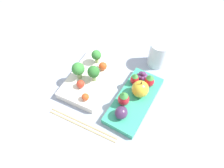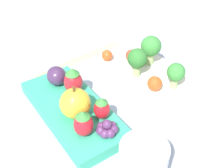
{
  "view_description": "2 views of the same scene",
  "coord_description": "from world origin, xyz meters",
  "px_view_note": "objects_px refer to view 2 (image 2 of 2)",
  "views": [
    {
      "loc": [
        -0.3,
        -0.19,
        0.52
      ],
      "look_at": [
        -0.01,
        0.01,
        0.03
      ],
      "focal_mm": 32.0,
      "sensor_mm": 36.0,
      "label": 1
    },
    {
      "loc": [
        0.35,
        -0.22,
        0.38
      ],
      "look_at": [
        -0.01,
        0.01,
        0.03
      ],
      "focal_mm": 50.0,
      "sensor_mm": 36.0,
      "label": 2
    }
  ],
  "objects_px": {
    "broccoli_floret_2": "(137,59)",
    "plum": "(57,76)",
    "cherry_tomato_0": "(132,56)",
    "grape_cluster": "(107,129)",
    "cherry_tomato_2": "(155,84)",
    "apple": "(75,103)",
    "cherry_tomato_1": "(107,55)",
    "broccoli_floret_0": "(176,73)",
    "bento_box_fruit": "(73,111)",
    "broccoli_floret_1": "(151,47)",
    "strawberry_2": "(83,123)",
    "bento_box_savoury": "(146,79)",
    "strawberry_1": "(102,108)",
    "chopsticks_pair": "(79,59)",
    "strawberry_0": "(73,81)"
  },
  "relations": [
    {
      "from": "plum",
      "to": "chopsticks_pair",
      "type": "height_order",
      "value": "plum"
    },
    {
      "from": "plum",
      "to": "apple",
      "type": "bearing_deg",
      "value": -4.67
    },
    {
      "from": "broccoli_floret_0",
      "to": "grape_cluster",
      "type": "relative_size",
      "value": 1.44
    },
    {
      "from": "cherry_tomato_2",
      "to": "broccoli_floret_1",
      "type": "bearing_deg",
      "value": 148.83
    },
    {
      "from": "broccoli_floret_1",
      "to": "strawberry_2",
      "type": "distance_m",
      "value": 0.21
    },
    {
      "from": "strawberry_2",
      "to": "apple",
      "type": "bearing_deg",
      "value": 169.43
    },
    {
      "from": "cherry_tomato_2",
      "to": "chopsticks_pair",
      "type": "xyz_separation_m",
      "value": [
        -0.18,
        -0.06,
        -0.03
      ]
    },
    {
      "from": "strawberry_2",
      "to": "chopsticks_pair",
      "type": "xyz_separation_m",
      "value": [
        -0.21,
        0.1,
        -0.04
      ]
    },
    {
      "from": "strawberry_1",
      "to": "strawberry_2",
      "type": "xyz_separation_m",
      "value": [
        0.02,
        -0.04,
        0.0
      ]
    },
    {
      "from": "broccoli_floret_0",
      "to": "apple",
      "type": "xyz_separation_m",
      "value": [
        -0.03,
        -0.18,
        -0.01
      ]
    },
    {
      "from": "bento_box_fruit",
      "to": "plum",
      "type": "relative_size",
      "value": 5.86
    },
    {
      "from": "broccoli_floret_0",
      "to": "cherry_tomato_2",
      "type": "bearing_deg",
      "value": -111.59
    },
    {
      "from": "cherry_tomato_1",
      "to": "cherry_tomato_0",
      "type": "bearing_deg",
      "value": 54.8
    },
    {
      "from": "cherry_tomato_2",
      "to": "chopsticks_pair",
      "type": "bearing_deg",
      "value": -162.84
    },
    {
      "from": "bento_box_savoury",
      "to": "strawberry_1",
      "type": "relative_size",
      "value": 5.69
    },
    {
      "from": "apple",
      "to": "strawberry_0",
      "type": "xyz_separation_m",
      "value": [
        -0.05,
        0.02,
        -0.0
      ]
    },
    {
      "from": "broccoli_floret_0",
      "to": "strawberry_1",
      "type": "xyz_separation_m",
      "value": [
        -0.01,
        -0.14,
        -0.02
      ]
    },
    {
      "from": "cherry_tomato_2",
      "to": "apple",
      "type": "height_order",
      "value": "apple"
    },
    {
      "from": "bento_box_fruit",
      "to": "cherry_tomato_1",
      "type": "xyz_separation_m",
      "value": [
        -0.08,
        0.12,
        0.02
      ]
    },
    {
      "from": "cherry_tomato_0",
      "to": "cherry_tomato_2",
      "type": "relative_size",
      "value": 0.93
    },
    {
      "from": "cherry_tomato_0",
      "to": "strawberry_2",
      "type": "xyz_separation_m",
      "value": [
        0.12,
        -0.17,
        0.01
      ]
    },
    {
      "from": "bento_box_savoury",
      "to": "broccoli_floret_2",
      "type": "height_order",
      "value": "broccoli_floret_2"
    },
    {
      "from": "strawberry_2",
      "to": "strawberry_0",
      "type": "bearing_deg",
      "value": 162.35
    },
    {
      "from": "cherry_tomato_2",
      "to": "grape_cluster",
      "type": "bearing_deg",
      "value": -71.32
    },
    {
      "from": "cherry_tomato_2",
      "to": "apple",
      "type": "relative_size",
      "value": 0.45
    },
    {
      "from": "grape_cluster",
      "to": "cherry_tomato_1",
      "type": "bearing_deg",
      "value": 149.06
    },
    {
      "from": "broccoli_floret_2",
      "to": "plum",
      "type": "xyz_separation_m",
      "value": [
        -0.06,
        -0.13,
        -0.02
      ]
    },
    {
      "from": "cherry_tomato_2",
      "to": "grape_cluster",
      "type": "relative_size",
      "value": 0.77
    },
    {
      "from": "broccoli_floret_0",
      "to": "strawberry_2",
      "type": "relative_size",
      "value": 1.08
    },
    {
      "from": "broccoli_floret_0",
      "to": "strawberry_1",
      "type": "bearing_deg",
      "value": -91.98
    },
    {
      "from": "strawberry_1",
      "to": "grape_cluster",
      "type": "xyz_separation_m",
      "value": [
        0.03,
        -0.01,
        -0.01
      ]
    },
    {
      "from": "bento_box_fruit",
      "to": "broccoli_floret_1",
      "type": "distance_m",
      "value": 0.19
    },
    {
      "from": "cherry_tomato_1",
      "to": "strawberry_2",
      "type": "relative_size",
      "value": 0.48
    },
    {
      "from": "broccoli_floret_0",
      "to": "grape_cluster",
      "type": "xyz_separation_m",
      "value": [
        0.03,
        -0.15,
        -0.03
      ]
    },
    {
      "from": "broccoli_floret_0",
      "to": "cherry_tomato_0",
      "type": "xyz_separation_m",
      "value": [
        -0.11,
        -0.02,
        -0.02
      ]
    },
    {
      "from": "strawberry_1",
      "to": "chopsticks_pair",
      "type": "bearing_deg",
      "value": 164.15
    },
    {
      "from": "cherry_tomato_0",
      "to": "grape_cluster",
      "type": "relative_size",
      "value": 0.72
    },
    {
      "from": "cherry_tomato_0",
      "to": "cherry_tomato_1",
      "type": "bearing_deg",
      "value": -125.2
    },
    {
      "from": "cherry_tomato_0",
      "to": "strawberry_0",
      "type": "relative_size",
      "value": 0.49
    },
    {
      "from": "cherry_tomato_0",
      "to": "chopsticks_pair",
      "type": "height_order",
      "value": "cherry_tomato_0"
    },
    {
      "from": "chopsticks_pair",
      "to": "cherry_tomato_0",
      "type": "bearing_deg",
      "value": 39.06
    },
    {
      "from": "broccoli_floret_2",
      "to": "cherry_tomato_2",
      "type": "distance_m",
      "value": 0.06
    },
    {
      "from": "apple",
      "to": "broccoli_floret_0",
      "type": "bearing_deg",
      "value": 79.93
    },
    {
      "from": "plum",
      "to": "chopsticks_pair",
      "type": "distance_m",
      "value": 0.11
    },
    {
      "from": "cherry_tomato_2",
      "to": "strawberry_1",
      "type": "bearing_deg",
      "value": -85.73
    },
    {
      "from": "broccoli_floret_1",
      "to": "cherry_tomato_0",
      "type": "height_order",
      "value": "broccoli_floret_1"
    },
    {
      "from": "bento_box_fruit",
      "to": "cherry_tomato_2",
      "type": "relative_size",
      "value": 8.42
    },
    {
      "from": "cherry_tomato_1",
      "to": "grape_cluster",
      "type": "relative_size",
      "value": 0.64
    },
    {
      "from": "bento_box_savoury",
      "to": "apple",
      "type": "height_order",
      "value": "apple"
    },
    {
      "from": "cherry_tomato_0",
      "to": "grape_cluster",
      "type": "height_order",
      "value": "cherry_tomato_0"
    }
  ]
}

